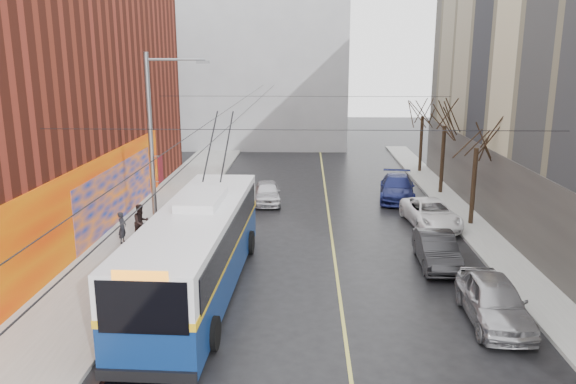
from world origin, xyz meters
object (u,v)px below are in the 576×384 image
at_px(pedestrian_a, 122,228).
at_px(pedestrian_c, 149,243).
at_px(trolleybus, 198,248).
at_px(pedestrian_b, 141,222).
at_px(parked_car_b, 437,250).
at_px(parked_car_c, 431,213).
at_px(streetlight_pole, 155,154).
at_px(tree_mid, 445,114).
at_px(following_car, 267,192).
at_px(tree_far, 423,106).
at_px(tree_near, 478,133).
at_px(parked_car_a, 494,300).
at_px(parked_car_d, 397,188).

height_order(pedestrian_a, pedestrian_c, pedestrian_c).
xyz_separation_m(trolleybus, pedestrian_b, (-3.82, 5.55, -0.70)).
relative_size(parked_car_b, parked_car_c, 0.86).
bearing_deg(streetlight_pole, pedestrian_c, -130.07).
distance_m(tree_mid, following_car, 12.38).
height_order(tree_mid, following_car, tree_mid).
distance_m(streetlight_pole, pedestrian_a, 5.08).
bearing_deg(pedestrian_b, parked_car_b, -60.20).
relative_size(tree_mid, tree_far, 1.02).
height_order(pedestrian_a, pedestrian_b, pedestrian_b).
relative_size(tree_near, trolleybus, 0.48).
bearing_deg(tree_far, trolleybus, -119.29).
height_order(parked_car_a, following_car, parked_car_a).
distance_m(parked_car_b, parked_car_d, 11.43).
distance_m(parked_car_c, pedestrian_a, 15.82).
distance_m(parked_car_a, parked_car_d, 16.74).
xyz_separation_m(parked_car_a, pedestrian_c, (-13.10, 4.78, 0.28)).
relative_size(tree_far, parked_car_b, 1.53).
xyz_separation_m(parked_car_c, parked_car_d, (-0.91, 5.59, 0.06)).
relative_size(following_car, pedestrian_a, 2.62).
height_order(parked_car_b, pedestrian_c, pedestrian_c).
distance_m(tree_far, pedestrian_c, 25.97).
bearing_deg(parked_car_c, pedestrian_b, -172.51).
bearing_deg(tree_near, parked_car_c, -178.13).
bearing_deg(pedestrian_c, parked_car_b, -121.15).
relative_size(parked_car_a, pedestrian_c, 2.52).
xyz_separation_m(streetlight_pole, tree_far, (15.14, 20.00, 0.30)).
bearing_deg(trolleybus, pedestrian_c, 137.18).
xyz_separation_m(streetlight_pole, pedestrian_a, (-2.38, 2.16, -3.94)).
relative_size(tree_near, tree_mid, 0.96).
height_order(trolleybus, pedestrian_c, trolleybus).
height_order(tree_far, parked_car_d, tree_far).
bearing_deg(parked_car_b, tree_far, 82.67).
distance_m(streetlight_pole, tree_far, 25.09).
bearing_deg(pedestrian_b, parked_car_a, -78.38).
distance_m(tree_near, pedestrian_b, 17.52).
bearing_deg(following_car, parked_car_d, 3.08).
relative_size(tree_near, parked_car_d, 1.23).
bearing_deg(pedestrian_b, tree_far, -3.70).
height_order(parked_car_a, pedestrian_b, pedestrian_b).
relative_size(pedestrian_a, pedestrian_c, 0.83).
xyz_separation_m(parked_car_c, following_car, (-9.04, 4.44, -0.01)).
height_order(tree_far, parked_car_b, tree_far).
relative_size(tree_near, following_car, 1.61).
bearing_deg(pedestrian_b, pedestrian_c, -117.69).
bearing_deg(pedestrian_a, tree_near, -73.48).
distance_m(parked_car_c, pedestrian_c, 14.79).
relative_size(parked_car_d, following_car, 1.31).
bearing_deg(tree_near, parked_car_d, 119.11).
xyz_separation_m(following_car, pedestrian_b, (-5.52, -7.82, 0.37)).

